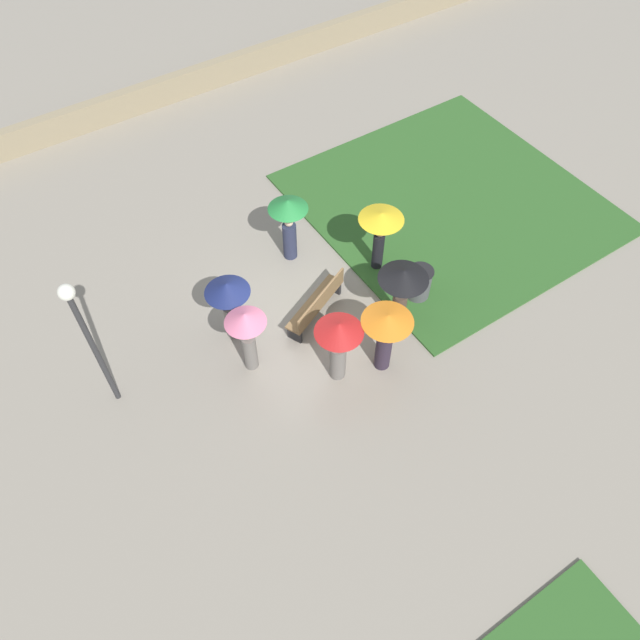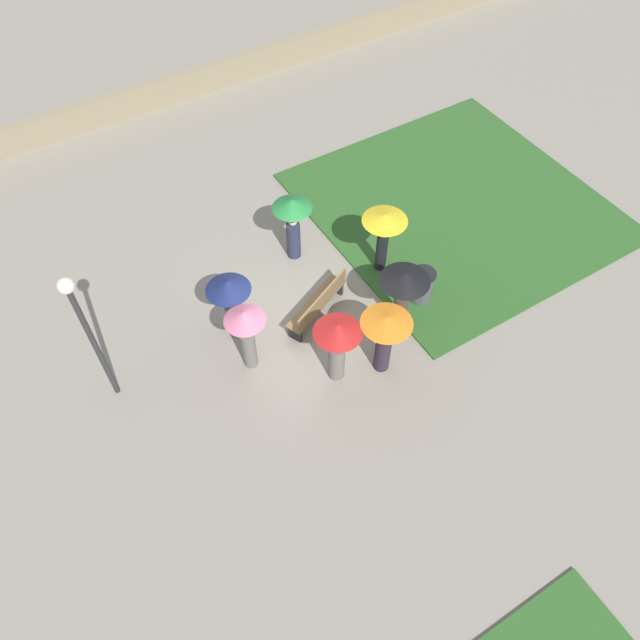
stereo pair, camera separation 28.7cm
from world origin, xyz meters
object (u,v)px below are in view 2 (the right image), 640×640
at_px(crowd_person_red, 337,339).
at_px(crowd_person_orange, 385,332).
at_px(park_bench, 319,303).
at_px(crowd_person_yellow, 384,228).
at_px(crowd_person_black, 404,285).
at_px(crowd_person_pink, 246,327).
at_px(trash_bin, 421,286).
at_px(crowd_person_green, 292,217).
at_px(crowd_person_navy, 229,296).
at_px(lamp_post, 85,324).

distance_m(crowd_person_red, crowd_person_orange, 1.07).
height_order(crowd_person_red, crowd_person_orange, crowd_person_red).
height_order(park_bench, crowd_person_yellow, crowd_person_yellow).
xyz_separation_m(crowd_person_black, crowd_person_orange, (1.09, 0.83, -0.07)).
height_order(park_bench, crowd_person_pink, crowd_person_pink).
distance_m(park_bench, crowd_person_pink, 2.28).
xyz_separation_m(park_bench, crowd_person_black, (-1.55, 1.19, 0.91)).
relative_size(trash_bin, crowd_person_green, 0.49).
relative_size(trash_bin, crowd_person_yellow, 0.49).
relative_size(park_bench, crowd_person_pink, 1.04).
bearing_deg(crowd_person_pink, trash_bin, 78.44).
relative_size(crowd_person_yellow, crowd_person_navy, 1.04).
xyz_separation_m(park_bench, crowd_person_pink, (2.07, 0.37, 0.90)).
relative_size(trash_bin, crowd_person_navy, 0.51).
relative_size(lamp_post, crowd_person_pink, 1.99).
xyz_separation_m(trash_bin, crowd_person_yellow, (0.27, -1.36, 0.98)).
distance_m(crowd_person_green, crowd_person_yellow, 2.31).
distance_m(park_bench, lamp_post, 5.42).
xyz_separation_m(lamp_post, crowd_person_yellow, (-7.19, 0.01, -1.04)).
bearing_deg(crowd_person_black, crowd_person_green, -6.04).
bearing_deg(crowd_person_orange, crowd_person_red, -154.13).
bearing_deg(park_bench, crowd_person_orange, 78.54).
height_order(crowd_person_navy, crowd_person_pink, crowd_person_pink).
bearing_deg(crowd_person_green, crowd_person_orange, -146.72).
xyz_separation_m(crowd_person_green, crowd_person_red, (1.07, 3.78, 0.01)).
relative_size(crowd_person_green, crowd_person_orange, 1.05).
bearing_deg(crowd_person_navy, crowd_person_orange, 108.39).
xyz_separation_m(park_bench, crowd_person_orange, (-0.46, 2.02, 0.83)).
bearing_deg(crowd_person_navy, crowd_person_yellow, 154.27).
distance_m(crowd_person_navy, crowd_person_black, 3.97).
xyz_separation_m(park_bench, crowd_person_yellow, (-2.19, -0.52, 0.97)).
height_order(crowd_person_navy, crowd_person_orange, crowd_person_orange).
xyz_separation_m(crowd_person_yellow, crowd_person_black, (0.64, 1.71, -0.06)).
height_order(crowd_person_navy, crowd_person_red, crowd_person_red).
xyz_separation_m(park_bench, trash_bin, (-2.45, 0.85, -0.01)).
height_order(crowd_person_red, crowd_person_pink, crowd_person_pink).
relative_size(park_bench, crowd_person_red, 1.05).
distance_m(lamp_post, crowd_person_green, 5.86).
bearing_deg(crowd_person_navy, crowd_person_green, -173.41).
height_order(lamp_post, crowd_person_yellow, lamp_post).
relative_size(crowd_person_green, crowd_person_yellow, 1.02).
height_order(park_bench, lamp_post, lamp_post).
relative_size(trash_bin, crowd_person_red, 0.50).
bearing_deg(crowd_person_orange, crowd_person_black, 82.08).
bearing_deg(lamp_post, park_bench, 174.00).
distance_m(lamp_post, crowd_person_orange, 6.14).
distance_m(crowd_person_green, crowd_person_navy, 2.88).
bearing_deg(crowd_person_orange, park_bench, 147.73).
relative_size(crowd_person_black, crowd_person_pink, 0.95).
relative_size(crowd_person_red, crowd_person_orange, 1.03).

